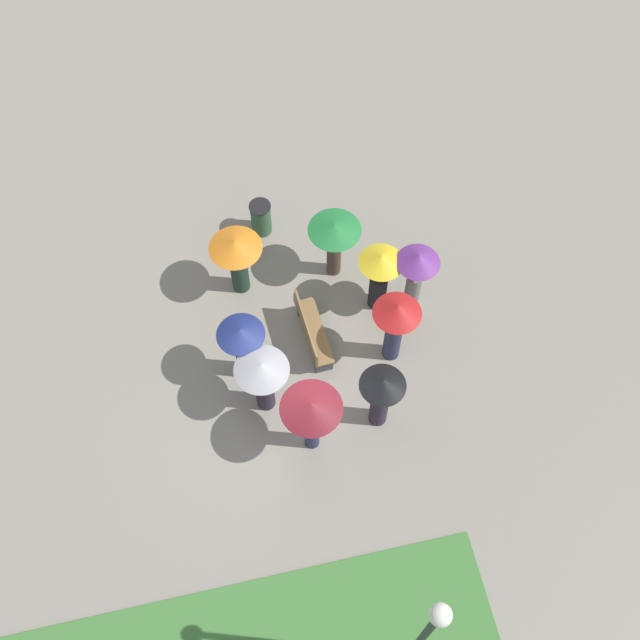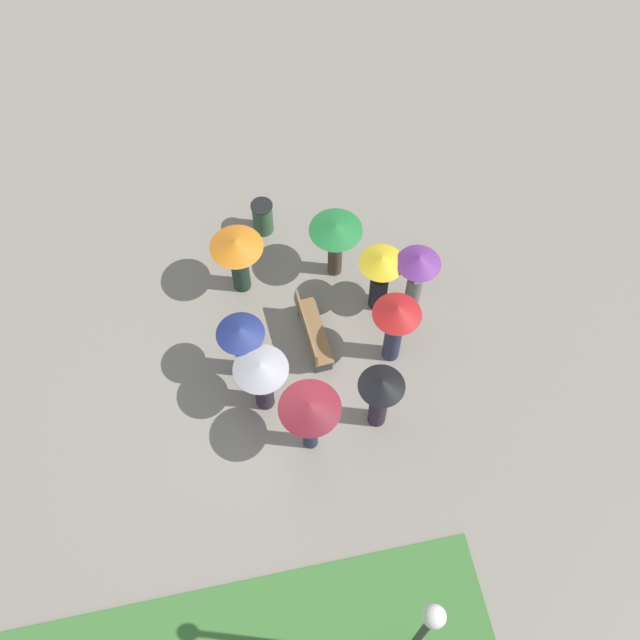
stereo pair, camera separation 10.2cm
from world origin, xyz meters
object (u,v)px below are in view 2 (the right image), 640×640
object	(u,v)px
park_bench	(312,331)
lamp_post	(421,634)
crowd_person_orange	(238,254)
crowd_person_navy	(242,343)
crowd_person_black	(380,395)
crowd_person_maroon	(310,413)
trash_bin	(263,217)
crowd_person_yellow	(380,274)
crowd_person_grey	(262,376)
crowd_person_green	(336,237)
crowd_person_purple	(417,272)
crowd_person_red	(396,322)

from	to	relation	value
park_bench	lamp_post	xyz separation A→B (m)	(-6.63, -0.31, 2.59)
park_bench	crowd_person_orange	size ratio (longest dim) A/B	0.95
crowd_person_navy	crowd_person_black	distance (m)	2.96
crowd_person_navy	crowd_person_maroon	distance (m)	2.17
trash_bin	crowd_person_yellow	distance (m)	3.39
crowd_person_maroon	crowd_person_orange	bearing A→B (deg)	-130.94
crowd_person_orange	crowd_person_grey	bearing A→B (deg)	12.80
trash_bin	crowd_person_orange	bearing A→B (deg)	152.80
trash_bin	crowd_person_green	distance (m)	2.20
crowd_person_maroon	crowd_person_navy	bearing A→B (deg)	-113.60
crowd_person_yellow	crowd_person_black	xyz separation A→B (m)	(-2.70, 0.67, 0.02)
crowd_person_yellow	crowd_person_black	world-z (taller)	crowd_person_yellow
crowd_person_navy	crowd_person_green	size ratio (longest dim) A/B	1.04
crowd_person_purple	crowd_person_yellow	bearing A→B (deg)	-72.08
crowd_person_green	crowd_person_grey	world-z (taller)	crowd_person_grey
crowd_person_navy	crowd_person_grey	size ratio (longest dim) A/B	1.02
crowd_person_red	crowd_person_maroon	bearing A→B (deg)	134.84
crowd_person_red	crowd_person_black	bearing A→B (deg)	162.01
crowd_person_green	crowd_person_purple	bearing A→B (deg)	-77.38
lamp_post	crowd_person_red	bearing A→B (deg)	-12.19
crowd_person_navy	crowd_person_purple	bearing A→B (deg)	75.92
lamp_post	crowd_person_green	size ratio (longest dim) A/B	2.74
crowd_person_navy	crowd_person_purple	distance (m)	3.94
crowd_person_black	lamp_post	bearing A→B (deg)	5.94
park_bench	crowd_person_black	size ratio (longest dim) A/B	0.90
crowd_person_black	crowd_person_green	distance (m)	3.76
park_bench	crowd_person_navy	size ratio (longest dim) A/B	0.92
crowd_person_black	crowd_person_purple	bearing A→B (deg)	164.61
crowd_person_red	crowd_person_green	xyz separation A→B (m)	(2.35, 0.72, -0.10)
park_bench	trash_bin	world-z (taller)	trash_bin
crowd_person_navy	crowd_person_orange	bearing A→B (deg)	147.16
crowd_person_grey	crowd_person_purple	bearing A→B (deg)	81.07
crowd_person_orange	crowd_person_green	distance (m)	2.14
crowd_person_maroon	crowd_person_yellow	distance (m)	3.62
crowd_person_orange	crowd_person_grey	xyz separation A→B (m)	(-2.94, -0.02, -0.02)
trash_bin	crowd_person_yellow	xyz separation A→B (m)	(-2.53, -2.14, 0.74)
lamp_post	crowd_person_orange	size ratio (longest dim) A/B	2.71
crowd_person_green	lamp_post	bearing A→B (deg)	-130.90
lamp_post	trash_bin	bearing A→B (deg)	4.80
crowd_person_yellow	trash_bin	bearing A→B (deg)	123.44
crowd_person_red	crowd_person_grey	size ratio (longest dim) A/B	1.13
crowd_person_maroon	trash_bin	bearing A→B (deg)	-141.53
lamp_post	crowd_person_green	world-z (taller)	lamp_post
crowd_person_red	crowd_person_navy	distance (m)	3.12
crowd_person_grey	crowd_person_orange	bearing A→B (deg)	146.72
crowd_person_navy	crowd_person_green	world-z (taller)	crowd_person_navy
crowd_person_green	crowd_person_yellow	bearing A→B (deg)	-91.76
crowd_person_red	crowd_person_grey	distance (m)	2.90
lamp_post	trash_bin	size ratio (longest dim) A/B	5.27
crowd_person_yellow	crowd_person_purple	size ratio (longest dim) A/B	0.95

